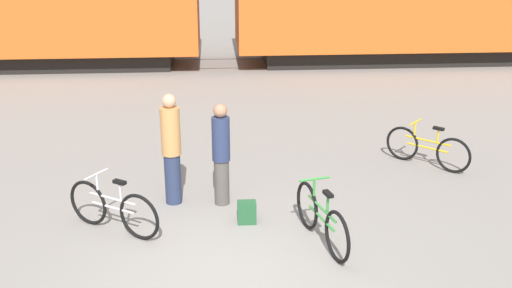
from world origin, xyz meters
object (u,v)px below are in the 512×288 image
at_px(bicycle_silver, 113,208).
at_px(person_in_tan, 171,149).
at_px(bicycle_green, 321,219).
at_px(backpack, 247,212).
at_px(bicycle_yellow, 427,148).
at_px(person_in_navy, 221,154).

relative_size(bicycle_silver, person_in_tan, 0.78).
distance_m(bicycle_green, backpack, 1.25).
bearing_deg(backpack, bicycle_silver, -175.97).
bearing_deg(bicycle_yellow, backpack, -149.40).
bearing_deg(bicycle_yellow, person_in_navy, -160.56).
relative_size(bicycle_green, backpack, 4.94).
distance_m(bicycle_silver, bicycle_green, 3.02).
bearing_deg(bicycle_silver, backpack, 4.03).
xyz_separation_m(bicycle_green, person_in_tan, (-2.15, 1.50, 0.55)).
bearing_deg(backpack, bicycle_yellow, 30.60).
height_order(bicycle_silver, bicycle_yellow, bicycle_silver).
bearing_deg(person_in_navy, person_in_tan, 16.19).
relative_size(bicycle_green, bicycle_yellow, 1.35).
height_order(bicycle_silver, person_in_tan, person_in_tan).
xyz_separation_m(bicycle_silver, bicycle_green, (2.97, -0.56, 0.01)).
bearing_deg(bicycle_green, bicycle_silver, 169.25).
bearing_deg(backpack, person_in_tan, 145.00).
relative_size(bicycle_silver, bicycle_green, 0.85).
bearing_deg(bicycle_yellow, bicycle_green, -131.94).
xyz_separation_m(bicycle_green, person_in_navy, (-1.37, 1.41, 0.49)).
bearing_deg(bicycle_yellow, person_in_tan, -164.75).
bearing_deg(person_in_tan, backpack, 109.85).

